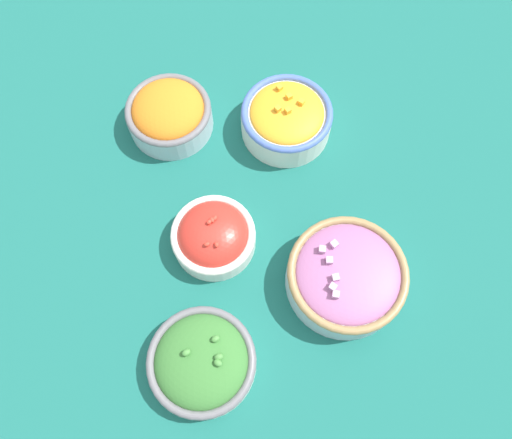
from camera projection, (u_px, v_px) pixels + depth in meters
ground_plane at (256, 226)px, 0.79m from camera, size 3.00×3.00×0.00m
bowl_cherry_tomatoes at (213, 236)px, 0.75m from camera, size 0.13×0.13×0.07m
bowl_red_onion at (346, 276)px, 0.72m from camera, size 0.17×0.17×0.07m
bowl_squash at (286, 118)px, 0.82m from camera, size 0.15×0.15×0.07m
bowl_carrots at (169, 113)px, 0.82m from camera, size 0.14×0.14×0.07m
bowl_broccoli at (202, 361)px, 0.69m from camera, size 0.15×0.15×0.06m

